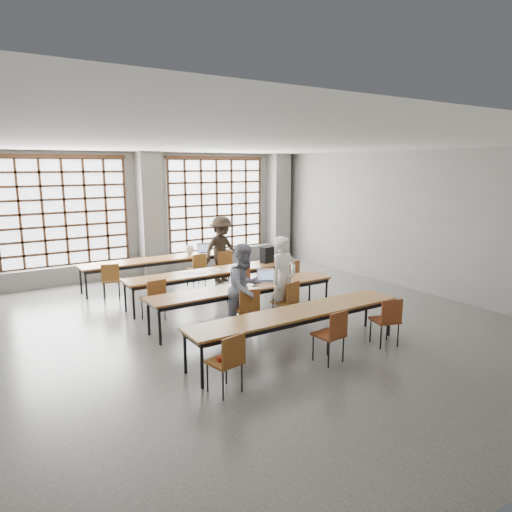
{
  "coord_description": "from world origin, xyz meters",
  "views": [
    {
      "loc": [
        -4.45,
        -7.38,
        3.11
      ],
      "look_at": [
        0.52,
        0.4,
        1.28
      ],
      "focal_mm": 32.0,
      "sensor_mm": 36.0,
      "label": 1
    }
  ],
  "objects_px": {
    "chair_back_left": "(111,277)",
    "laptop_front": "(266,278)",
    "student_female": "(245,288)",
    "backpack": "(267,255)",
    "student_back": "(222,249)",
    "desk_row_d": "(298,315)",
    "chair_near_mid": "(332,331)",
    "mouse": "(284,279)",
    "chair_mid_right": "(290,274)",
    "chair_mid_centre": "(240,282)",
    "chair_front_left": "(248,306)",
    "chair_back_mid": "(197,266)",
    "desk_row_b": "(211,273)",
    "chair_near_left": "(228,358)",
    "red_pouch": "(224,358)",
    "chair_near_right": "(388,317)",
    "desk_row_c": "(245,289)",
    "phone": "(255,286)",
    "student_male": "(284,280)",
    "laptop_back": "(204,250)",
    "chair_mid_left": "(154,296)",
    "plastic_bag": "(189,249)",
    "chair_front_right": "(288,298)",
    "green_box": "(241,284)",
    "chair_back_right": "(224,263)",
    "desk_row_a": "(159,261)"
  },
  "relations": [
    {
      "from": "chair_mid_right",
      "to": "chair_near_mid",
      "type": "relative_size",
      "value": 1.0
    },
    {
      "from": "plastic_bag",
      "to": "chair_near_left",
      "type": "bearing_deg",
      "value": -109.91
    },
    {
      "from": "chair_mid_centre",
      "to": "chair_near_right",
      "type": "xyz_separation_m",
      "value": [
        0.94,
        -3.45,
        0.0
      ]
    },
    {
      "from": "chair_front_left",
      "to": "laptop_back",
      "type": "bearing_deg",
      "value": 74.11
    },
    {
      "from": "desk_row_b",
      "to": "chair_near_left",
      "type": "height_order",
      "value": "chair_near_left"
    },
    {
      "from": "chair_near_mid",
      "to": "mouse",
      "type": "relative_size",
      "value": 8.98
    },
    {
      "from": "green_box",
      "to": "student_female",
      "type": "bearing_deg",
      "value": -113.32
    },
    {
      "from": "desk_row_d",
      "to": "laptop_back",
      "type": "height_order",
      "value": "laptop_back"
    },
    {
      "from": "chair_mid_right",
      "to": "laptop_front",
      "type": "height_order",
      "value": "laptop_front"
    },
    {
      "from": "chair_near_left",
      "to": "chair_near_mid",
      "type": "relative_size",
      "value": 1.0
    },
    {
      "from": "chair_near_left",
      "to": "chair_mid_left",
      "type": "bearing_deg",
      "value": 86.3
    },
    {
      "from": "student_female",
      "to": "backpack",
      "type": "bearing_deg",
      "value": 31.75
    },
    {
      "from": "desk_row_b",
      "to": "desk_row_d",
      "type": "height_order",
      "value": "same"
    },
    {
      "from": "desk_row_c",
      "to": "backpack",
      "type": "height_order",
      "value": "backpack"
    },
    {
      "from": "student_female",
      "to": "chair_near_mid",
      "type": "bearing_deg",
      "value": -93.88
    },
    {
      "from": "mouse",
      "to": "chair_near_left",
      "type": "bearing_deg",
      "value": -137.88
    },
    {
      "from": "student_back",
      "to": "red_pouch",
      "type": "relative_size",
      "value": 8.92
    },
    {
      "from": "chair_mid_left",
      "to": "chair_near_mid",
      "type": "distance_m",
      "value": 3.83
    },
    {
      "from": "chair_mid_right",
      "to": "chair_front_left",
      "type": "relative_size",
      "value": 1.0
    },
    {
      "from": "chair_back_left",
      "to": "chair_near_right",
      "type": "bearing_deg",
      "value": -59.1
    },
    {
      "from": "student_female",
      "to": "backpack",
      "type": "distance_m",
      "value": 2.91
    },
    {
      "from": "chair_mid_left",
      "to": "chair_near_mid",
      "type": "bearing_deg",
      "value": -64.17
    },
    {
      "from": "chair_mid_centre",
      "to": "student_male",
      "type": "bearing_deg",
      "value": -84.45
    },
    {
      "from": "chair_back_right",
      "to": "student_back",
      "type": "bearing_deg",
      "value": 84.61
    },
    {
      "from": "chair_back_left",
      "to": "laptop_front",
      "type": "relative_size",
      "value": 1.9
    },
    {
      "from": "student_male",
      "to": "chair_mid_centre",
      "type": "bearing_deg",
      "value": 83.75
    },
    {
      "from": "chair_back_right",
      "to": "laptop_front",
      "type": "xyz_separation_m",
      "value": [
        -0.56,
        -2.88,
        0.25
      ]
    },
    {
      "from": "desk_row_a",
      "to": "laptop_front",
      "type": "bearing_deg",
      "value": -73.72
    },
    {
      "from": "chair_mid_left",
      "to": "student_male",
      "type": "height_order",
      "value": "student_male"
    },
    {
      "from": "desk_row_a",
      "to": "desk_row_b",
      "type": "distance_m",
      "value": 2.07
    },
    {
      "from": "chair_mid_right",
      "to": "student_back",
      "type": "bearing_deg",
      "value": 108.55
    },
    {
      "from": "chair_mid_centre",
      "to": "plastic_bag",
      "type": "distance_m",
      "value": 2.71
    },
    {
      "from": "chair_mid_centre",
      "to": "phone",
      "type": "distance_m",
      "value": 1.13
    },
    {
      "from": "desk_row_c",
      "to": "chair_mid_centre",
      "type": "distance_m",
      "value": 1.08
    },
    {
      "from": "desk_row_c",
      "to": "desk_row_a",
      "type": "bearing_deg",
      "value": 97.02
    },
    {
      "from": "chair_front_left",
      "to": "chair_near_right",
      "type": "xyz_separation_m",
      "value": [
        1.71,
        -1.85,
        0.0
      ]
    },
    {
      "from": "chair_mid_centre",
      "to": "chair_front_left",
      "type": "bearing_deg",
      "value": -115.76
    },
    {
      "from": "chair_back_left",
      "to": "green_box",
      "type": "xyz_separation_m",
      "value": [
        1.82,
        -2.9,
        0.24
      ]
    },
    {
      "from": "laptop_back",
      "to": "mouse",
      "type": "height_order",
      "value": "laptop_back"
    },
    {
      "from": "chair_back_mid",
      "to": "chair_mid_right",
      "type": "relative_size",
      "value": 1.0
    },
    {
      "from": "chair_front_right",
      "to": "desk_row_c",
      "type": "bearing_deg",
      "value": 134.92
    },
    {
      "from": "chair_back_right",
      "to": "chair_near_right",
      "type": "bearing_deg",
      "value": -87.33
    },
    {
      "from": "chair_front_left",
      "to": "student_back",
      "type": "xyz_separation_m",
      "value": [
        1.47,
        3.74,
        0.36
      ]
    },
    {
      "from": "laptop_back",
      "to": "chair_mid_centre",
      "type": "bearing_deg",
      "value": -99.6
    },
    {
      "from": "desk_row_a",
      "to": "chair_front_right",
      "type": "xyz_separation_m",
      "value": [
        1.07,
        -4.23,
        -0.13
      ]
    },
    {
      "from": "student_male",
      "to": "laptop_back",
      "type": "bearing_deg",
      "value": 73.85
    },
    {
      "from": "chair_near_right",
      "to": "laptop_front",
      "type": "xyz_separation_m",
      "value": [
        -0.82,
        2.58,
        0.25
      ]
    },
    {
      "from": "chair_mid_centre",
      "to": "chair_near_left",
      "type": "bearing_deg",
      "value": -122.8
    },
    {
      "from": "student_back",
      "to": "desk_row_d",
      "type": "bearing_deg",
      "value": -116.64
    },
    {
      "from": "chair_mid_left",
      "to": "plastic_bag",
      "type": "height_order",
      "value": "plastic_bag"
    }
  ]
}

